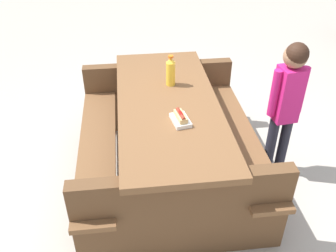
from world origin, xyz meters
TOP-DOWN VIEW (x-y plane):
  - ground_plane at (0.00, 0.00)m, footprint 30.00×30.00m
  - picnic_table at (0.00, 0.00)m, footprint 2.15×1.90m
  - soda_bottle at (-0.27, -0.03)m, footprint 0.07×0.07m
  - hotdog_tray at (0.25, 0.14)m, footprint 0.21×0.18m
  - child_in_coat at (-0.27, 0.89)m, footprint 0.23×0.27m

SIDE VIEW (x-z plane):
  - ground_plane at x=0.00m, z-range 0.00..0.00m
  - picnic_table at x=0.00m, z-range 0.07..0.82m
  - child_in_coat at x=-0.27m, z-range 0.17..1.35m
  - hotdog_tray at x=0.25m, z-range 0.74..0.82m
  - soda_bottle at x=-0.27m, z-range 0.74..1.00m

